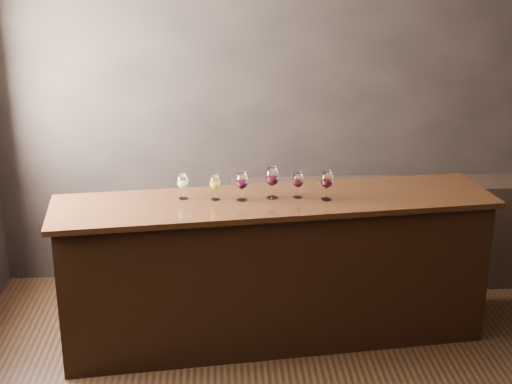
{
  "coord_description": "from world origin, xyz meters",
  "views": [
    {
      "loc": [
        -0.73,
        -3.26,
        2.58
      ],
      "look_at": [
        -0.5,
        1.18,
        1.08
      ],
      "focal_mm": 50.0,
      "sensor_mm": 36.0,
      "label": 1
    }
  ],
  "objects_px": {
    "glass_white": "(183,182)",
    "glass_amber": "(215,183)",
    "glass_red_b": "(272,177)",
    "bar_counter": "(275,272)",
    "glass_red_d": "(327,180)",
    "back_bar_shelf": "(380,233)",
    "glass_red_c": "(298,181)",
    "glass_red_a": "(242,181)"
  },
  "relations": [
    {
      "from": "glass_red_d",
      "to": "glass_red_a",
      "type": "bearing_deg",
      "value": 178.2
    },
    {
      "from": "glass_red_a",
      "to": "bar_counter",
      "type": "bearing_deg",
      "value": 3.04
    },
    {
      "from": "glass_white",
      "to": "glass_red_b",
      "type": "relative_size",
      "value": 0.8
    },
    {
      "from": "bar_counter",
      "to": "glass_red_a",
      "type": "distance_m",
      "value": 0.7
    },
    {
      "from": "glass_white",
      "to": "glass_amber",
      "type": "relative_size",
      "value": 1.02
    },
    {
      "from": "glass_amber",
      "to": "glass_red_b",
      "type": "height_order",
      "value": "glass_red_b"
    },
    {
      "from": "glass_red_a",
      "to": "glass_amber",
      "type": "bearing_deg",
      "value": 173.11
    },
    {
      "from": "back_bar_shelf",
      "to": "bar_counter",
      "type": "bearing_deg",
      "value": -137.39
    },
    {
      "from": "glass_amber",
      "to": "glass_red_a",
      "type": "bearing_deg",
      "value": -6.89
    },
    {
      "from": "glass_red_b",
      "to": "glass_red_d",
      "type": "relative_size",
      "value": 1.09
    },
    {
      "from": "back_bar_shelf",
      "to": "glass_white",
      "type": "xyz_separation_m",
      "value": [
        -1.53,
        -0.81,
        0.72
      ]
    },
    {
      "from": "back_bar_shelf",
      "to": "glass_white",
      "type": "distance_m",
      "value": 1.87
    },
    {
      "from": "glass_white",
      "to": "glass_red_c",
      "type": "distance_m",
      "value": 0.76
    },
    {
      "from": "back_bar_shelf",
      "to": "glass_red_c",
      "type": "height_order",
      "value": "glass_red_c"
    },
    {
      "from": "bar_counter",
      "to": "glass_amber",
      "type": "relative_size",
      "value": 16.92
    },
    {
      "from": "glass_amber",
      "to": "glass_red_c",
      "type": "distance_m",
      "value": 0.55
    },
    {
      "from": "glass_red_b",
      "to": "glass_red_a",
      "type": "bearing_deg",
      "value": -170.87
    },
    {
      "from": "glass_white",
      "to": "glass_amber",
      "type": "bearing_deg",
      "value": -7.15
    },
    {
      "from": "glass_amber",
      "to": "bar_counter",
      "type": "bearing_deg",
      "value": -1.38
    },
    {
      "from": "glass_red_b",
      "to": "glass_red_c",
      "type": "relative_size",
      "value": 1.24
    },
    {
      "from": "bar_counter",
      "to": "glass_red_d",
      "type": "distance_m",
      "value": 0.75
    },
    {
      "from": "glass_white",
      "to": "back_bar_shelf",
      "type": "bearing_deg",
      "value": 27.86
    },
    {
      "from": "bar_counter",
      "to": "glass_white",
      "type": "bearing_deg",
      "value": 169.79
    },
    {
      "from": "glass_red_b",
      "to": "glass_white",
      "type": "bearing_deg",
      "value": 178.5
    },
    {
      "from": "glass_red_a",
      "to": "glass_white",
      "type": "bearing_deg",
      "value": 172.97
    },
    {
      "from": "glass_red_b",
      "to": "glass_red_c",
      "type": "bearing_deg",
      "value": 0.4
    },
    {
      "from": "glass_red_a",
      "to": "glass_red_c",
      "type": "bearing_deg",
      "value": 5.16
    },
    {
      "from": "glass_red_c",
      "to": "glass_red_a",
      "type": "bearing_deg",
      "value": -174.84
    },
    {
      "from": "glass_red_a",
      "to": "glass_red_b",
      "type": "relative_size",
      "value": 0.9
    },
    {
      "from": "bar_counter",
      "to": "back_bar_shelf",
      "type": "xyz_separation_m",
      "value": [
        0.92,
        0.85,
        -0.07
      ]
    },
    {
      "from": "back_bar_shelf",
      "to": "glass_red_d",
      "type": "distance_m",
      "value": 1.28
    },
    {
      "from": "glass_amber",
      "to": "glass_red_b",
      "type": "distance_m",
      "value": 0.38
    },
    {
      "from": "glass_amber",
      "to": "glass_red_a",
      "type": "xyz_separation_m",
      "value": [
        0.18,
        -0.02,
        0.02
      ]
    },
    {
      "from": "back_bar_shelf",
      "to": "glass_red_c",
      "type": "xyz_separation_m",
      "value": [
        -0.77,
        -0.82,
        0.72
      ]
    },
    {
      "from": "glass_red_d",
      "to": "back_bar_shelf",
      "type": "bearing_deg",
      "value": 56.31
    },
    {
      "from": "bar_counter",
      "to": "glass_red_b",
      "type": "bearing_deg",
      "value": 128.11
    },
    {
      "from": "glass_red_b",
      "to": "glass_amber",
      "type": "bearing_deg",
      "value": -178.34
    },
    {
      "from": "glass_red_b",
      "to": "bar_counter",
      "type": "bearing_deg",
      "value": -45.06
    },
    {
      "from": "glass_white",
      "to": "glass_amber",
      "type": "xyz_separation_m",
      "value": [
        0.21,
        -0.03,
        -0.0
      ]
    },
    {
      "from": "back_bar_shelf",
      "to": "glass_red_b",
      "type": "bearing_deg",
      "value": -138.73
    },
    {
      "from": "glass_red_a",
      "to": "glass_red_b",
      "type": "bearing_deg",
      "value": 9.13
    },
    {
      "from": "back_bar_shelf",
      "to": "glass_red_c",
      "type": "bearing_deg",
      "value": -133.03
    }
  ]
}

